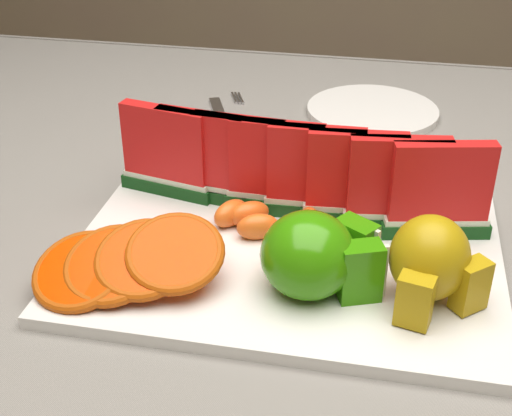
{
  "coord_description": "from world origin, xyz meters",
  "views": [
    {
      "loc": [
        0.1,
        -0.65,
        1.14
      ],
      "look_at": [
        -0.02,
        -0.09,
        0.81
      ],
      "focal_mm": 50.0,
      "sensor_mm": 36.0,
      "label": 1
    }
  ],
  "objects_px": {
    "apple_cluster": "(317,256)",
    "side_plate": "(372,111)",
    "platter": "(287,251)",
    "pear_cluster": "(431,262)",
    "fork": "(224,120)"
  },
  "relations": [
    {
      "from": "apple_cluster",
      "to": "side_plate",
      "type": "height_order",
      "value": "apple_cluster"
    },
    {
      "from": "platter",
      "to": "pear_cluster",
      "type": "xyz_separation_m",
      "value": [
        0.13,
        -0.06,
        0.04
      ]
    },
    {
      "from": "apple_cluster",
      "to": "fork",
      "type": "height_order",
      "value": "apple_cluster"
    },
    {
      "from": "platter",
      "to": "apple_cluster",
      "type": "xyz_separation_m",
      "value": [
        0.03,
        -0.06,
        0.04
      ]
    },
    {
      "from": "apple_cluster",
      "to": "fork",
      "type": "xyz_separation_m",
      "value": [
        -0.17,
        0.36,
        -0.04
      ]
    },
    {
      "from": "platter",
      "to": "pear_cluster",
      "type": "relative_size",
      "value": 4.47
    },
    {
      "from": "platter",
      "to": "apple_cluster",
      "type": "bearing_deg",
      "value": -59.66
    },
    {
      "from": "pear_cluster",
      "to": "side_plate",
      "type": "height_order",
      "value": "pear_cluster"
    },
    {
      "from": "apple_cluster",
      "to": "pear_cluster",
      "type": "xyz_separation_m",
      "value": [
        0.09,
        0.0,
        0.01
      ]
    },
    {
      "from": "side_plate",
      "to": "fork",
      "type": "bearing_deg",
      "value": -161.71
    },
    {
      "from": "apple_cluster",
      "to": "fork",
      "type": "bearing_deg",
      "value": 115.17
    },
    {
      "from": "fork",
      "to": "pear_cluster",
      "type": "bearing_deg",
      "value": -53.62
    },
    {
      "from": "side_plate",
      "to": "fork",
      "type": "height_order",
      "value": "side_plate"
    },
    {
      "from": "pear_cluster",
      "to": "fork",
      "type": "relative_size",
      "value": 0.47
    },
    {
      "from": "platter",
      "to": "fork",
      "type": "relative_size",
      "value": 2.1
    }
  ]
}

